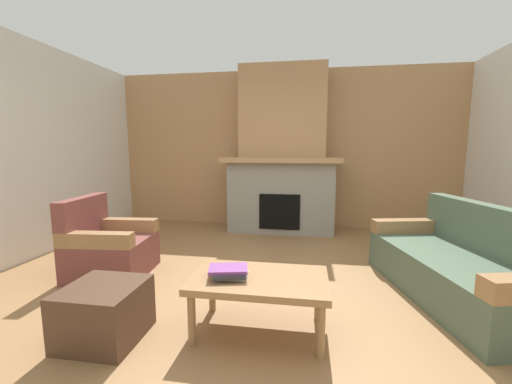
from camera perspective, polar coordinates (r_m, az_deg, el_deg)
The scene contains 8 objects.
ground at distance 2.98m, azimuth 0.29°, elevation -19.44°, with size 9.00×9.00×0.00m, color olive.
wall_back_wood_panel at distance 5.63m, azimuth 5.05°, elevation 7.67°, with size 6.00×0.12×2.70m, color tan.
fireplace at distance 5.26m, azimuth 4.73°, elevation 5.63°, with size 1.90×0.82×2.70m.
couch at distance 3.50m, azimuth 33.31°, elevation -11.43°, with size 1.21×1.94×0.85m.
armchair at distance 3.83m, azimuth -25.24°, elevation -9.15°, with size 0.82×0.82×0.85m.
coffee_table at distance 2.42m, azimuth 0.63°, elevation -16.31°, with size 1.00×0.60×0.43m.
ottoman at distance 2.65m, azimuth -25.81°, elevation -19.04°, with size 0.52×0.52×0.40m, color #4C3323.
book_stack_near_edge at distance 2.38m, azimuth -4.86°, elevation -14.25°, with size 0.31×0.26×0.08m.
Camera 1 is at (0.41, -2.61, 1.37)m, focal length 22.05 mm.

